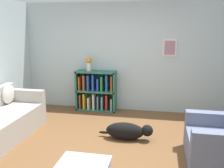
# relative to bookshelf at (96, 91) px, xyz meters

# --- Properties ---
(ground_plane) EXTENTS (14.00, 14.00, 0.00)m
(ground_plane) POSITION_rel_bookshelf_xyz_m (0.71, -2.03, -0.47)
(ground_plane) COLOR brown
(wall_back) EXTENTS (5.60, 0.13, 2.60)m
(wall_back) POSITION_rel_bookshelf_xyz_m (0.71, 0.22, 0.83)
(wall_back) COLOR silver
(wall_back) RESTS_ON ground_plane
(bookshelf) EXTENTS (0.97, 0.34, 0.98)m
(bookshelf) POSITION_rel_bookshelf_xyz_m (0.00, 0.00, 0.00)
(bookshelf) COLOR #2D6B56
(bookshelf) RESTS_ON ground_plane
(dog) EXTENTS (1.01, 0.28, 0.32)m
(dog) POSITION_rel_bookshelf_xyz_m (0.97, -1.53, -0.31)
(dog) COLOR black
(dog) RESTS_ON ground_plane
(vase) EXTENTS (0.15, 0.15, 0.33)m
(vase) POSITION_rel_bookshelf_xyz_m (-0.18, -0.02, 0.69)
(vase) COLOR silver
(vase) RESTS_ON bookshelf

